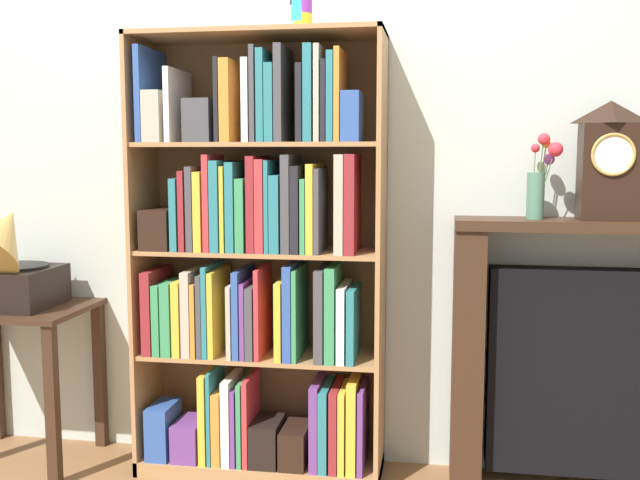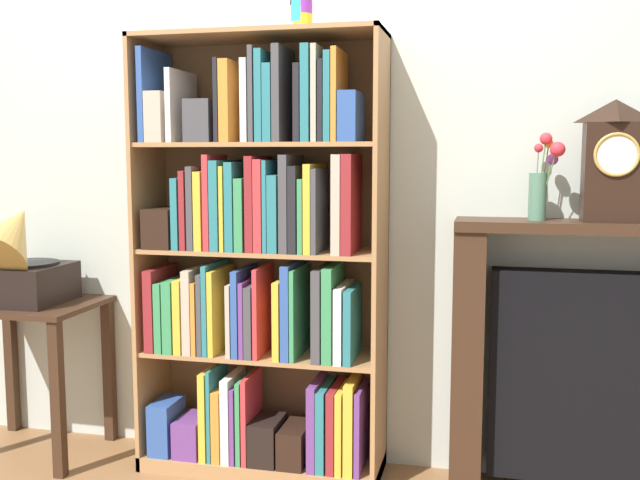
% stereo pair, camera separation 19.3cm
% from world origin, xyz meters
% --- Properties ---
extents(wall_back, '(5.00, 0.08, 2.60)m').
position_xyz_m(wall_back, '(0.15, 0.30, 1.30)').
color(wall_back, beige).
rests_on(wall_back, ground).
extents(bookshelf, '(0.99, 0.33, 1.77)m').
position_xyz_m(bookshelf, '(-0.00, 0.09, 0.83)').
color(bookshelf, '#A87A4C').
rests_on(bookshelf, ground).
extents(cup_stack, '(0.09, 0.09, 0.23)m').
position_xyz_m(cup_stack, '(0.17, 0.09, 1.88)').
color(cup_stack, yellow).
rests_on(cup_stack, bookshelf).
extents(side_table_left, '(0.57, 0.47, 0.67)m').
position_xyz_m(side_table_left, '(-1.03, 0.03, 0.50)').
color(side_table_left, '#382316').
rests_on(side_table_left, ground).
extents(gramophone, '(0.31, 0.45, 0.50)m').
position_xyz_m(gramophone, '(-1.03, -0.02, 0.87)').
color(gramophone, black).
rests_on(gramophone, side_table_left).
extents(fireplace_mantel, '(1.13, 0.24, 1.06)m').
position_xyz_m(fireplace_mantel, '(1.33, 0.16, 0.52)').
color(fireplace_mantel, '#382316').
rests_on(fireplace_mantel, ground).
extents(mantel_clock, '(0.21, 0.14, 0.44)m').
position_xyz_m(mantel_clock, '(1.33, 0.14, 1.28)').
color(mantel_clock, black).
rests_on(mantel_clock, fireplace_mantel).
extents(flower_vase, '(0.12, 0.14, 0.32)m').
position_xyz_m(flower_vase, '(1.08, 0.14, 1.21)').
color(flower_vase, '#4C7A60').
rests_on(flower_vase, fireplace_mantel).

